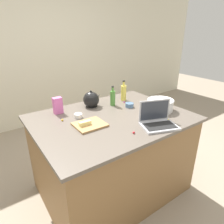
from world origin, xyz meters
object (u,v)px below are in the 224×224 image
object	(u,v)px
bottle_olive	(113,98)
ramekin_small	(78,116)
kettle	(91,100)
ramekin_medium	(129,105)
mixing_bowl_large	(160,105)
candy_bag	(58,106)
cutting_board	(90,125)
laptop	(158,121)
butter_stick_left	(85,123)
bottle_oil	(124,92)

from	to	relation	value
bottle_olive	ramekin_small	world-z (taller)	bottle_olive
kettle	ramekin_medium	size ratio (longest dim) A/B	2.32
mixing_bowl_large	candy_bag	world-z (taller)	candy_bag
ramekin_small	mixing_bowl_large	bearing A→B (deg)	-22.32
candy_bag	cutting_board	bearing A→B (deg)	-74.08
laptop	bottle_olive	bearing A→B (deg)	92.78
butter_stick_left	ramekin_small	world-z (taller)	butter_stick_left
bottle_olive	kettle	distance (m)	0.24
ramekin_small	butter_stick_left	bearing A→B (deg)	-100.47
bottle_olive	kettle	xyz separation A→B (m)	(-0.22, 0.11, -0.01)
bottle_olive	kettle	size ratio (longest dim) A/B	1.05
kettle	ramekin_medium	bearing A→B (deg)	-37.52
laptop	candy_bag	size ratio (longest dim) A/B	2.15
laptop	ramekin_medium	size ratio (longest dim) A/B	3.99
mixing_bowl_large	laptop	bearing A→B (deg)	-141.09
butter_stick_left	ramekin_medium	bearing A→B (deg)	13.40
ramekin_small	bottle_oil	bearing A→B (deg)	12.61
butter_stick_left	candy_bag	distance (m)	0.45
bottle_oil	butter_stick_left	world-z (taller)	bottle_oil
laptop	candy_bag	world-z (taller)	laptop
ramekin_medium	bottle_oil	bearing A→B (deg)	68.09
laptop	ramekin_small	world-z (taller)	laptop
kettle	candy_bag	size ratio (longest dim) A/B	1.25
mixing_bowl_large	butter_stick_left	xyz separation A→B (m)	(-0.85, 0.11, -0.03)
bottle_olive	butter_stick_left	bearing A→B (deg)	-149.37
cutting_board	kettle	bearing A→B (deg)	58.48
ramekin_medium	candy_bag	distance (m)	0.78
bottle_oil	ramekin_medium	bearing A→B (deg)	-111.91
mixing_bowl_large	kettle	xyz separation A→B (m)	(-0.55, 0.52, 0.01)
mixing_bowl_large	candy_bag	distance (m)	1.08
kettle	laptop	bearing A→B (deg)	-71.70
mixing_bowl_large	butter_stick_left	world-z (taller)	mixing_bowl_large
mixing_bowl_large	ramekin_small	bearing A→B (deg)	157.68
bottle_olive	ramekin_medium	world-z (taller)	bottle_olive
cutting_board	laptop	bearing A→B (deg)	-34.62
laptop	candy_bag	distance (m)	1.01
laptop	butter_stick_left	world-z (taller)	laptop
mixing_bowl_large	butter_stick_left	bearing A→B (deg)	172.57
cutting_board	candy_bag	distance (m)	0.46
cutting_board	bottle_oil	bearing A→B (deg)	28.75
laptop	cutting_board	bearing A→B (deg)	145.38
mixing_bowl_large	kettle	distance (m)	0.76
butter_stick_left	ramekin_medium	xyz separation A→B (m)	(0.64, 0.15, -0.01)
laptop	ramekin_small	bearing A→B (deg)	131.92
candy_bag	mixing_bowl_large	bearing A→B (deg)	-30.71
bottle_olive	ramekin_small	size ratio (longest dim) A/B	2.82
laptop	bottle_olive	distance (m)	0.66
laptop	mixing_bowl_large	world-z (taller)	laptop
mixing_bowl_large	bottle_oil	xyz separation A→B (m)	(-0.12, 0.48, 0.03)
kettle	butter_stick_left	bearing A→B (deg)	-125.98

